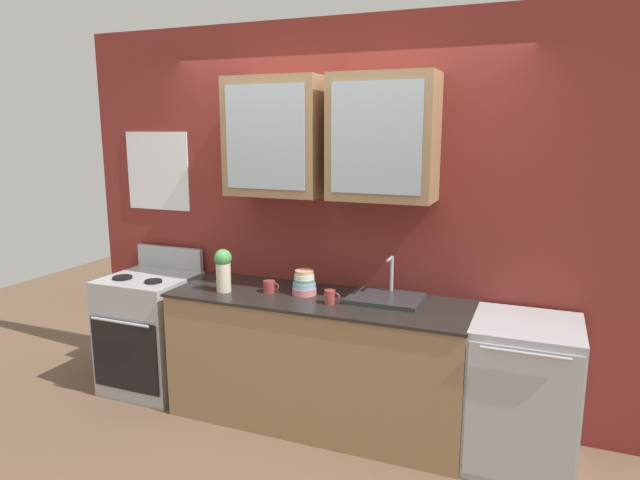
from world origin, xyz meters
name	(u,v)px	position (x,y,z in m)	size (l,w,h in m)	color
ground_plane	(318,420)	(0.00, 0.00, 0.00)	(10.00, 10.00, 0.00)	brown
back_wall_unit	(335,200)	(0.00, 0.33, 1.51)	(4.12, 0.44, 2.74)	maroon
counter	(318,360)	(0.00, 0.00, 0.45)	(2.05, 0.67, 0.90)	#93704C
stove_range	(151,332)	(-1.40, 0.00, 0.45)	(0.63, 0.65, 1.08)	#ADAFB5
sink_faucet	(386,297)	(0.44, 0.10, 0.92)	(0.47, 0.36, 0.27)	#2D2D30
bowl_stack	(304,283)	(-0.11, 0.03, 0.97)	(0.17, 0.17, 0.17)	#D87F84
vase	(223,268)	(-0.66, -0.11, 1.06)	(0.12, 0.12, 0.30)	beige
cup_near_sink	(330,297)	(0.13, -0.10, 0.94)	(0.11, 0.07, 0.09)	#993838
cup_near_bowls	(270,287)	(-0.36, -0.01, 0.94)	(0.12, 0.08, 0.08)	#993838
dishwasher	(523,394)	(1.32, 0.00, 0.45)	(0.62, 0.66, 0.90)	#ADAFB5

